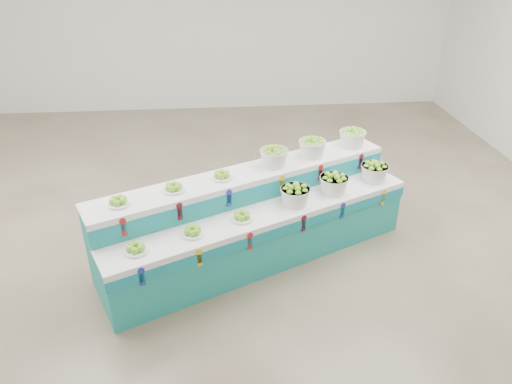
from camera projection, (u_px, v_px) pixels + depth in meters
ground at (228, 227)px, 6.41m from camera, size 10.00×10.00×0.00m
back_wall at (217, 15)px, 9.81m from camera, size 10.00×0.00×10.00m
display_stand at (256, 218)px, 5.65m from camera, size 3.88×2.51×1.02m
plate_lower_left at (136, 248)px, 4.68m from camera, size 0.32×0.32×0.10m
plate_lower_mid at (192, 231)px, 4.95m from camera, size 0.32×0.32×0.10m
plate_lower_right at (242, 216)px, 5.20m from camera, size 0.32×0.32×0.10m
basket_lower_left at (295, 194)px, 5.47m from camera, size 0.46×0.46×0.25m
basket_lower_mid at (334, 183)px, 5.72m from camera, size 0.46×0.46×0.25m
basket_lower_right at (374, 171)px, 6.00m from camera, size 0.46×0.46×0.25m
plate_upper_left at (118, 201)px, 4.89m from camera, size 0.32×0.32×0.10m
plate_upper_mid at (173, 187)px, 5.16m from camera, size 0.32×0.32×0.10m
plate_upper_right at (222, 175)px, 5.42m from camera, size 0.32×0.32×0.10m
basket_upper_left at (274, 156)px, 5.69m from camera, size 0.46×0.46×0.25m
basket_upper_mid at (312, 147)px, 5.93m from camera, size 0.46×0.46×0.25m
basket_upper_right at (352, 137)px, 6.22m from camera, size 0.46×0.46×0.25m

